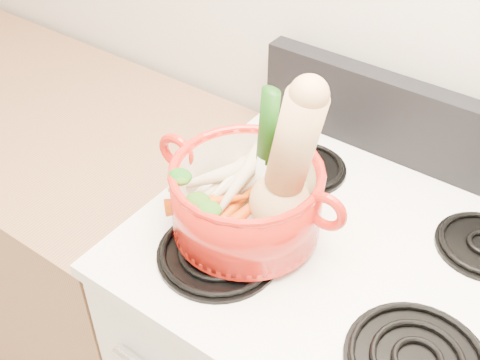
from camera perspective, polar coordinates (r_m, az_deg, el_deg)
The scene contains 23 objects.
wall_back at distance 1.21m, azimuth 20.81°, elevation 15.59°, with size 3.50×0.02×2.60m, color beige.
cooktop at distance 1.14m, azimuth 10.67°, elevation -6.87°, with size 0.78×0.67×0.03m, color white.
control_backsplash at distance 1.29m, azimuth 17.42°, elevation 4.49°, with size 0.76×0.05×0.18m, color black.
counter_left at distance 2.02m, azimuth -19.06°, elevation -2.88°, with size 1.36×0.65×0.90m, color #8F6243.
burner_front_left at distance 1.09m, azimuth -2.04°, elevation -6.83°, with size 0.22×0.22×0.02m, color black.
burner_front_right at distance 0.99m, azimuth 16.47°, elevation -16.07°, with size 0.22×0.22×0.02m, color black.
burner_back_left at distance 1.27m, azimuth 6.20°, elevation 1.23°, with size 0.17×0.17×0.02m, color black.
dutch_oven at distance 1.08m, azimuth 0.62°, elevation -1.81°, with size 0.27×0.27×0.13m, color red.
pot_handle_left at distance 1.12m, azimuth -6.06°, elevation 2.73°, with size 0.08×0.08×0.02m, color red.
pot_handle_right at distance 1.00m, azimuth 8.16°, elevation -2.98°, with size 0.08×0.08×0.02m, color red.
squash at distance 0.99m, azimuth 4.07°, elevation 1.79°, with size 0.12×0.12×0.29m, color tan, non-canonical shape.
leek at distance 1.04m, azimuth 2.46°, elevation 2.82°, with size 0.04×0.04×0.25m, color silver.
ginger at distance 1.14m, azimuth 5.22°, elevation -0.50°, with size 0.08×0.06×0.05m, color tan.
parsnip_0 at distance 1.15m, azimuth -0.95°, elevation 0.40°, with size 0.05×0.05×0.24m, color beige.
parsnip_1 at distance 1.11m, azimuth -1.34°, elevation -0.63°, with size 0.04×0.04×0.21m, color beige.
parsnip_2 at distance 1.13m, azimuth 1.54°, elevation 0.19°, with size 0.04×0.04×0.19m, color beige.
parsnip_3 at distance 1.12m, azimuth -2.14°, elevation 0.56°, with size 0.04×0.04×0.19m, color beige.
parsnip_4 at distance 1.12m, azimuth 0.51°, elevation 0.83°, with size 0.04×0.04×0.19m, color beige.
parsnip_5 at distance 1.11m, azimuth 0.51°, elevation 0.75°, with size 0.04×0.04×0.23m, color beige.
carrot_0 at distance 1.08m, azimuth -0.87°, elevation -3.01°, with size 0.03×0.03×0.17m, color #C55109.
carrot_1 at distance 1.10m, azimuth -2.92°, elevation -2.07°, with size 0.03×0.03×0.14m, color #C45609.
carrot_2 at distance 1.06m, azimuth 0.46°, elevation -3.25°, with size 0.03×0.03×0.18m, color #C03709.
carrot_3 at distance 1.07m, azimuth -3.18°, elevation -2.25°, with size 0.03×0.03×0.15m, color #CF5B0A.
Camera 1 is at (0.28, 0.66, 1.76)m, focal length 45.00 mm.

